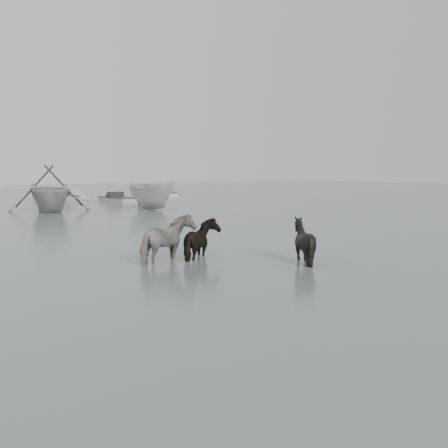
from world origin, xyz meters
The scene contains 9 objects.
ground centered at (0.00, 0.00, 0.00)m, with size 140.00×140.00×0.00m, color #4D5B55.
pony_pinto centered at (0.02, 1.50, 0.75)m, with size 0.81×1.79×1.51m, color black.
pony_dark centered at (1.19, 1.49, 0.71)m, with size 1.42×1.21×1.43m, color black.
pony_black centered at (2.95, -0.73, 0.73)m, with size 1.18×1.33×1.47m, color black.
rowboat_trail centered at (3.15, 20.36, 1.42)m, with size 4.64×5.38×2.83m, color #9C9E9C.
boat_small centered at (8.83, 18.61, 0.93)m, with size 1.80×4.79×1.85m, color beige.
skiff_port centered at (10.11, 25.87, 0.38)m, with size 5.41×1.60×0.75m, color #9EA09E, non-canonical shape.
skiff_mid centered at (7.71, 31.59, 0.38)m, with size 5.42×1.60×0.75m, color #969896, non-canonical shape.
skiff_star centered at (16.06, 30.70, 0.38)m, with size 4.33×1.60×0.75m, color beige, non-canonical shape.
Camera 1 is at (-7.53, -11.63, 2.55)m, focal length 45.00 mm.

